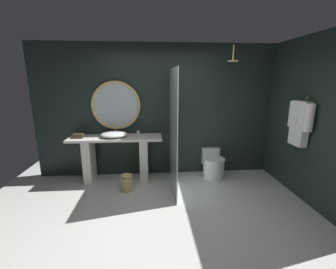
# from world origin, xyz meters

# --- Properties ---
(ground_plane) EXTENTS (5.76, 5.76, 0.00)m
(ground_plane) POSITION_xyz_m (0.00, 0.00, 0.00)
(ground_plane) COLOR silver
(back_wall_panel) EXTENTS (4.80, 0.10, 2.60)m
(back_wall_panel) POSITION_xyz_m (0.00, 1.90, 1.30)
(back_wall_panel) COLOR #1E2823
(back_wall_panel) RESTS_ON ground_plane
(side_wall_right) EXTENTS (0.10, 2.47, 2.60)m
(side_wall_right) POSITION_xyz_m (2.35, 0.76, 1.30)
(side_wall_right) COLOR #1E2823
(side_wall_right) RESTS_ON ground_plane
(vanity_counter) EXTENTS (1.73, 0.51, 0.87)m
(vanity_counter) POSITION_xyz_m (-0.82, 1.58, 0.53)
(vanity_counter) COLOR silver
(vanity_counter) RESTS_ON ground_plane
(vessel_sink) EXTENTS (0.50, 0.41, 0.24)m
(vessel_sink) POSITION_xyz_m (-0.84, 1.56, 0.92)
(vessel_sink) COLOR white
(vessel_sink) RESTS_ON vanity_counter
(tumbler_cup) EXTENTS (0.06, 0.06, 0.10)m
(tumbler_cup) POSITION_xyz_m (-0.39, 1.62, 0.92)
(tumbler_cup) COLOR silver
(tumbler_cup) RESTS_ON vanity_counter
(tissue_box) EXTENTS (0.18, 0.11, 0.08)m
(tissue_box) POSITION_xyz_m (-1.48, 1.54, 0.91)
(tissue_box) COLOR #3D3323
(tissue_box) RESTS_ON vanity_counter
(round_wall_mirror) EXTENTS (0.94, 0.05, 0.94)m
(round_wall_mirror) POSITION_xyz_m (-0.82, 1.81, 1.43)
(round_wall_mirror) COLOR tan
(shower_glass_panel) EXTENTS (0.02, 1.30, 2.10)m
(shower_glass_panel) POSITION_xyz_m (0.23, 1.20, 1.05)
(shower_glass_panel) COLOR silver
(shower_glass_panel) RESTS_ON ground_plane
(rain_shower_head) EXTENTS (0.18, 0.18, 0.28)m
(rain_shower_head) POSITION_xyz_m (1.30, 1.42, 2.26)
(rain_shower_head) COLOR tan
(hanging_bathrobe) EXTENTS (0.20, 0.51, 0.78)m
(hanging_bathrobe) POSITION_xyz_m (2.21, 0.75, 1.29)
(hanging_bathrobe) COLOR tan
(toilet) EXTENTS (0.43, 0.61, 0.54)m
(toilet) POSITION_xyz_m (1.08, 1.59, 0.25)
(toilet) COLOR white
(toilet) RESTS_ON ground_plane
(waste_bin) EXTENTS (0.20, 0.20, 0.32)m
(waste_bin) POSITION_xyz_m (-0.60, 1.11, 0.16)
(waste_bin) COLOR tan
(waste_bin) RESTS_ON ground_plane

